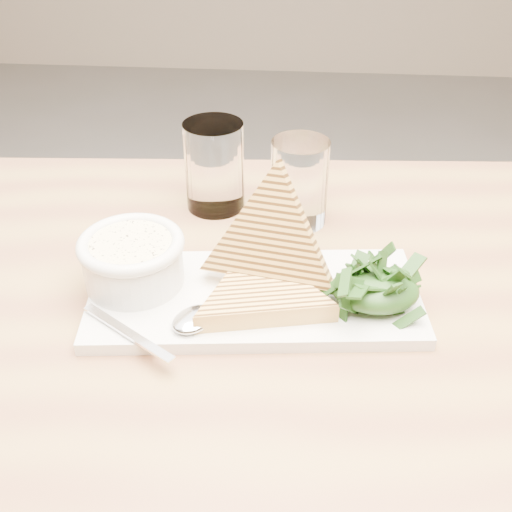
# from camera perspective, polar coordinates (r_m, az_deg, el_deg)

# --- Properties ---
(table_top) EXTENTS (1.22, 0.85, 0.04)m
(table_top) POSITION_cam_1_polar(r_m,az_deg,el_deg) (0.72, -10.90, -6.87)
(table_top) COLOR #A07843
(table_top) RESTS_ON ground
(table_leg_br) EXTENTS (0.06, 0.06, 0.71)m
(table_leg_br) POSITION_cam_1_polar(r_m,az_deg,el_deg) (1.25, 20.19, -10.32)
(table_leg_br) COLOR #A07843
(table_leg_br) RESTS_ON ground
(platter) EXTENTS (0.38, 0.20, 0.01)m
(platter) POSITION_cam_1_polar(r_m,az_deg,el_deg) (0.71, -0.13, -3.73)
(platter) COLOR white
(platter) RESTS_ON table_top
(soup_bowl) EXTENTS (0.11, 0.11, 0.04)m
(soup_bowl) POSITION_cam_1_polar(r_m,az_deg,el_deg) (0.72, -10.83, -0.83)
(soup_bowl) COLOR white
(soup_bowl) RESTS_ON platter
(soup) EXTENTS (0.09, 0.09, 0.01)m
(soup) POSITION_cam_1_polar(r_m,az_deg,el_deg) (0.71, -11.06, 0.93)
(soup) COLOR #FEECB0
(soup) RESTS_ON soup_bowl
(bowl_rim) EXTENTS (0.12, 0.12, 0.01)m
(bowl_rim) POSITION_cam_1_polar(r_m,az_deg,el_deg) (0.71, -11.08, 1.07)
(bowl_rim) COLOR white
(bowl_rim) RESTS_ON soup_bowl
(sandwich_flat) EXTENTS (0.21, 0.21, 0.02)m
(sandwich_flat) POSITION_cam_1_polar(r_m,az_deg,el_deg) (0.69, 0.46, -3.38)
(sandwich_flat) COLOR #D8A350
(sandwich_flat) RESTS_ON platter
(sandwich_lean) EXTENTS (0.20, 0.18, 0.20)m
(sandwich_lean) POSITION_cam_1_polar(r_m,az_deg,el_deg) (0.69, 1.34, 1.47)
(sandwich_lean) COLOR #D8A350
(sandwich_lean) RESTS_ON sandwich_flat
(salad_base) EXTENTS (0.09, 0.07, 0.04)m
(salad_base) POSITION_cam_1_polar(r_m,az_deg,el_deg) (0.69, 10.53, -2.92)
(salad_base) COLOR black
(salad_base) RESTS_ON platter
(arugula_pile) EXTENTS (0.11, 0.10, 0.05)m
(arugula_pile) POSITION_cam_1_polar(r_m,az_deg,el_deg) (0.69, 10.61, -2.33)
(arugula_pile) COLOR #274E1B
(arugula_pile) RESTS_ON platter
(spoon_bowl) EXTENTS (0.06, 0.06, 0.01)m
(spoon_bowl) POSITION_cam_1_polar(r_m,az_deg,el_deg) (0.67, -5.56, -5.61)
(spoon_bowl) COLOR silver
(spoon_bowl) RESTS_ON platter
(spoon_handle) EXTENTS (0.11, 0.08, 0.00)m
(spoon_handle) POSITION_cam_1_polar(r_m,az_deg,el_deg) (0.66, -11.34, -6.68)
(spoon_handle) COLOR silver
(spoon_handle) RESTS_ON platter
(glass_near) EXTENTS (0.08, 0.08, 0.12)m
(glass_near) POSITION_cam_1_polar(r_m,az_deg,el_deg) (0.87, -3.72, 7.97)
(glass_near) COLOR white
(glass_near) RESTS_ON table_top
(glass_far) EXTENTS (0.07, 0.07, 0.11)m
(glass_far) POSITION_cam_1_polar(r_m,az_deg,el_deg) (0.83, 3.86, 6.54)
(glass_far) COLOR white
(glass_far) RESTS_ON table_top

